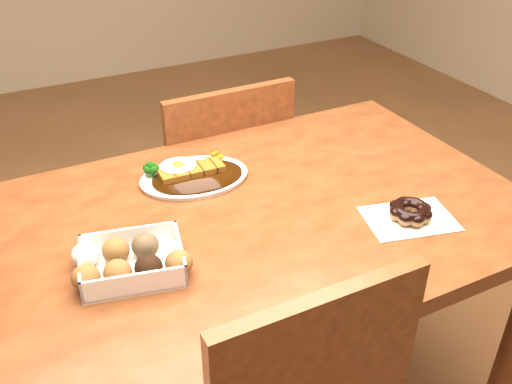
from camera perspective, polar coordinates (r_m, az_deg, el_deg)
name	(u,v)px	position (r m, az deg, el deg)	size (l,w,h in m)	color
table	(263,244)	(1.35, 0.74, -5.25)	(1.20, 0.80, 0.75)	#512510
chair_far	(217,189)	(1.89, -3.92, 0.31)	(0.42, 0.42, 0.87)	#512510
katsu_curry_plate	(192,175)	(1.41, -6.41, 1.75)	(0.28, 0.22, 0.05)	white
donut_box	(130,261)	(1.13, -12.53, -6.74)	(0.23, 0.19, 0.06)	white
pon_de_ring	(410,212)	(1.30, 15.17, -1.94)	(0.22, 0.18, 0.04)	silver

